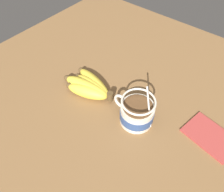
% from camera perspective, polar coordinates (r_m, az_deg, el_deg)
% --- Properties ---
extents(table, '(1.25, 1.25, 0.04)m').
position_cam_1_polar(table, '(0.67, 1.68, -7.71)').
color(table, brown).
rests_on(table, ground).
extents(coffee_mug, '(0.14, 0.10, 0.16)m').
position_cam_1_polar(coffee_mug, '(0.64, 6.45, -4.35)').
color(coffee_mug, beige).
rests_on(coffee_mug, table).
extents(banana_bunch, '(0.19, 0.12, 0.05)m').
position_cam_1_polar(banana_bunch, '(0.72, -5.88, 2.50)').
color(banana_bunch, '#4C381E').
rests_on(banana_bunch, table).
extents(napkin, '(0.15, 0.12, 0.01)m').
position_cam_1_polar(napkin, '(0.69, 24.26, -9.54)').
color(napkin, '#A33833').
rests_on(napkin, table).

